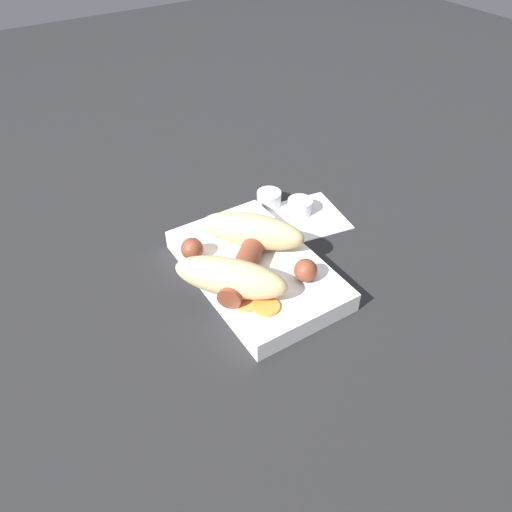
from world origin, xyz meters
name	(u,v)px	position (x,y,z in m)	size (l,w,h in m)	color
ground_plane	(256,277)	(0.00, 0.00, 0.00)	(3.00, 3.00, 0.00)	#232326
food_tray	(256,269)	(0.00, 0.00, 0.02)	(0.27, 0.17, 0.03)	white
bread_roll	(242,253)	(0.00, 0.02, 0.06)	(0.23, 0.23, 0.05)	#DBBC84
sausage	(247,259)	(-0.01, 0.02, 0.05)	(0.16, 0.15, 0.03)	brown
pickled_veggies	(258,300)	(-0.07, 0.04, 0.03)	(0.07, 0.07, 0.00)	#F99E4C
napkin	(307,217)	(0.08, -0.16, 0.00)	(0.14, 0.14, 0.00)	white
condiment_cup_near	(300,207)	(0.10, -0.15, 0.01)	(0.04, 0.04, 0.03)	silver
condiment_cup_far	(269,199)	(0.15, -0.12, 0.01)	(0.04, 0.04, 0.03)	silver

